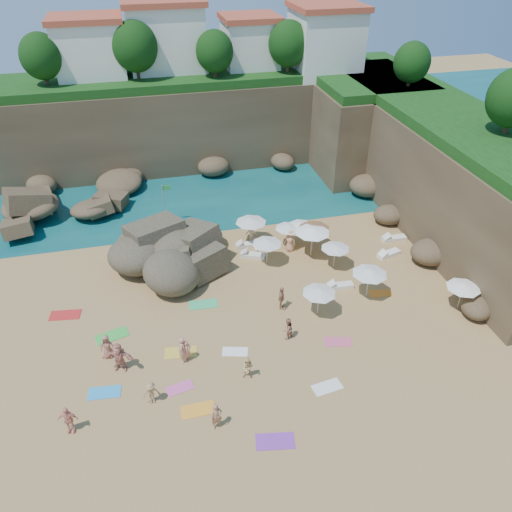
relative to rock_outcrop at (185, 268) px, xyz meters
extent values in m
plane|color=tan|center=(2.70, -5.51, 0.00)|extent=(120.00, 120.00, 0.00)
plane|color=#0C4751|center=(2.70, 24.49, 0.00)|extent=(120.00, 120.00, 0.00)
cube|color=brown|center=(4.70, 19.49, 4.00)|extent=(44.00, 8.00, 8.00)
cube|color=brown|center=(21.70, 2.49, 4.00)|extent=(8.00, 30.00, 8.00)
cube|color=brown|center=(19.70, 14.49, 4.00)|extent=(10.00, 12.00, 8.00)
cube|color=white|center=(-5.30, 20.49, 10.75)|extent=(6.00, 5.00, 5.50)
cube|color=#B2472D|center=(-5.30, 20.49, 13.75)|extent=(6.48, 5.40, 0.50)
cube|color=white|center=(1.70, 21.49, 11.25)|extent=(7.00, 6.00, 6.50)
cube|color=#B2472D|center=(1.70, 21.49, 14.75)|extent=(7.56, 6.48, 0.50)
cube|color=white|center=(9.70, 20.49, 10.50)|extent=(5.00, 5.00, 5.00)
cube|color=#B2472D|center=(9.70, 20.49, 13.25)|extent=(5.40, 5.40, 0.50)
cube|color=white|center=(16.70, 18.49, 11.00)|extent=(6.00, 6.00, 6.00)
cube|color=#B2472D|center=(16.70, 18.49, 14.25)|extent=(6.48, 6.48, 0.50)
sphere|color=#11380F|center=(-9.30, 18.49, 11.20)|extent=(3.60, 3.60, 3.60)
sphere|color=#11380F|center=(-1.30, 18.49, 11.60)|extent=(4.05, 4.05, 4.05)
sphere|color=#11380F|center=(5.70, 17.49, 11.04)|extent=(3.42, 3.42, 3.42)
sphere|color=#11380F|center=(12.70, 17.49, 11.36)|extent=(3.78, 3.78, 3.78)
sphere|color=#11380F|center=(21.70, 10.49, 10.80)|extent=(3.15, 3.15, 3.15)
cylinder|color=white|center=(-15.30, 24.49, 3.00)|extent=(0.10, 0.10, 6.00)
cylinder|color=white|center=(-13.80, 24.49, 3.00)|extent=(0.10, 0.10, 6.00)
cylinder|color=white|center=(-12.30, 24.49, 3.00)|extent=(0.10, 0.10, 6.00)
cylinder|color=silver|center=(-0.74, 6.79, 1.77)|extent=(0.07, 0.07, 3.55)
cube|color=green|center=(-0.40, 6.79, 3.26)|extent=(0.62, 0.09, 0.40)
cylinder|color=silver|center=(5.94, -0.79, 0.97)|extent=(0.06, 0.06, 1.94)
cone|color=silver|center=(5.94, -0.79, 1.89)|extent=(2.18, 2.18, 0.33)
cylinder|color=silver|center=(9.13, 1.16, 0.91)|extent=(0.05, 0.05, 1.83)
cone|color=white|center=(9.13, 1.16, 1.78)|extent=(2.05, 2.05, 0.31)
cylinder|color=silver|center=(9.41, -0.61, 1.16)|extent=(0.07, 0.07, 2.31)
cone|color=white|center=(9.41, -0.61, 2.26)|extent=(2.60, 2.60, 0.40)
cylinder|color=silver|center=(10.54, -2.42, 0.92)|extent=(0.05, 0.05, 1.85)
cone|color=silver|center=(10.54, -2.42, 1.80)|extent=(2.07, 2.07, 0.32)
cylinder|color=silver|center=(5.43, 2.15, 1.06)|extent=(0.06, 0.06, 2.13)
cone|color=silver|center=(5.43, 2.15, 2.07)|extent=(2.39, 2.39, 0.36)
cylinder|color=silver|center=(9.83, 0.13, 1.07)|extent=(0.06, 0.06, 2.14)
cone|color=red|center=(9.83, 0.13, 2.09)|extent=(2.40, 2.40, 0.37)
cylinder|color=silver|center=(8.10, 1.09, 0.90)|extent=(0.05, 0.05, 1.80)
cone|color=silver|center=(8.10, 1.09, 1.75)|extent=(2.01, 2.01, 0.31)
cylinder|color=silver|center=(11.50, -6.09, 1.04)|extent=(0.06, 0.06, 2.09)
cone|color=silver|center=(11.50, -6.09, 2.04)|extent=(2.34, 2.34, 0.36)
cylinder|color=silver|center=(7.67, -7.04, 0.96)|extent=(0.06, 0.06, 1.93)
cone|color=silver|center=(7.67, -7.04, 1.88)|extent=(2.16, 2.16, 0.33)
cylinder|color=silver|center=(16.77, -8.70, 0.96)|extent=(0.06, 0.06, 1.93)
cone|color=white|center=(16.77, -8.70, 1.88)|extent=(2.16, 2.16, 0.33)
cube|color=white|center=(5.04, 1.78, 0.14)|extent=(1.81, 0.64, 0.28)
cube|color=white|center=(5.12, 0.26, 0.15)|extent=(1.96, 1.34, 0.29)
cube|color=white|center=(15.17, -1.99, 0.14)|extent=(1.96, 1.12, 0.29)
cube|color=white|center=(6.25, 1.05, 0.12)|extent=(1.63, 0.75, 0.24)
cube|color=white|center=(16.55, -0.09, 0.15)|extent=(1.91, 0.68, 0.29)
cube|color=white|center=(10.11, -4.79, 0.14)|extent=(1.84, 0.73, 0.28)
cube|color=#2A97E3|center=(-5.67, -10.42, 0.02)|extent=(1.81, 1.03, 0.03)
cube|color=#DE569D|center=(-1.67, -11.07, 0.01)|extent=(1.58, 1.01, 0.03)
cube|color=#FD9E28|center=(-0.91, -12.75, 0.02)|extent=(1.78, 0.91, 0.03)
cube|color=green|center=(-5.24, -6.00, 0.02)|extent=(2.12, 1.45, 0.03)
cube|color=white|center=(1.81, -9.10, 0.01)|extent=(1.65, 1.12, 0.03)
cube|color=purple|center=(2.49, -15.51, 0.02)|extent=(2.05, 1.28, 0.03)
cube|color=red|center=(-8.17, -3.32, 0.02)|extent=(2.04, 1.22, 0.03)
cube|color=#D55374|center=(8.02, -9.77, 0.01)|extent=(1.84, 1.27, 0.03)
cube|color=orange|center=(12.56, -6.07, 0.01)|extent=(1.61, 0.96, 0.03)
cube|color=#35BC70|center=(0.65, -4.36, 0.02)|extent=(1.95, 1.08, 0.03)
cube|color=gold|center=(-1.31, -8.41, 0.02)|extent=(1.99, 1.19, 0.03)
cube|color=white|center=(6.17, -12.91, 0.01)|extent=(1.73, 1.03, 0.03)
imported|color=tan|center=(-0.97, -9.12, 0.74)|extent=(0.64, 0.59, 1.48)
imported|color=#AE6F57|center=(5.15, -8.69, 0.75)|extent=(0.92, 0.87, 1.50)
imported|color=#ECB986|center=(5.55, 2.52, 0.73)|extent=(1.03, 0.72, 1.47)
imported|color=#A97554|center=(5.56, -5.93, 0.84)|extent=(0.78, 1.07, 1.68)
imported|color=tan|center=(8.06, 0.42, 0.88)|extent=(0.96, 0.91, 1.76)
imported|color=tan|center=(0.91, -0.46, 0.72)|extent=(1.35, 0.44, 1.44)
imported|color=tan|center=(-1.26, -9.11, 0.89)|extent=(0.49, 0.69, 1.78)
imported|color=tan|center=(-3.17, -11.69, 0.19)|extent=(0.94, 1.42, 0.37)
imported|color=#F7A08C|center=(-7.25, -12.51, 0.21)|extent=(1.25, 1.83, 0.41)
imported|color=#A36351|center=(-5.40, -7.73, 0.21)|extent=(0.94, 1.65, 0.42)
imported|color=tan|center=(-4.74, -8.91, 0.25)|extent=(2.24, 2.33, 0.50)
imported|color=#A97354|center=(-0.12, -14.01, 0.19)|extent=(0.93, 1.69, 0.38)
imported|color=#E9C284|center=(2.15, -11.22, 0.27)|extent=(1.04, 1.55, 0.54)
camera|label=1|loc=(-1.97, -29.84, 21.34)|focal=35.00mm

